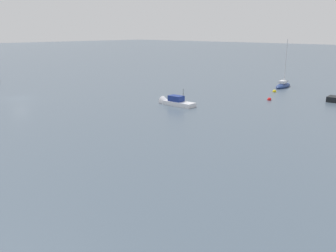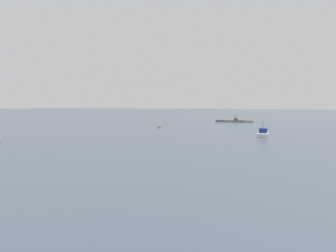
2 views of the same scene
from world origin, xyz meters
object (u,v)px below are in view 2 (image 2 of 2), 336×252
person_seated_dark_right (235,119)px  umbrella_open_black (236,116)px  person_seated_grey_left (237,119)px  mooring_buoy_mid (159,127)px  motorboat_white_near (263,134)px

person_seated_dark_right → umbrella_open_black: size_ratio=0.57×
person_seated_grey_left → person_seated_dark_right: same height
person_seated_dark_right → mooring_buoy_mid: 32.65m
motorboat_white_near → mooring_buoy_mid: 26.83m
person_seated_dark_right → umbrella_open_black: (-0.28, -0.08, 0.85)m
person_seated_grey_left → motorboat_white_near: size_ratio=0.13×
person_seated_grey_left → motorboat_white_near: motorboat_white_near is taller
person_seated_grey_left → motorboat_white_near: (-11.96, 42.20, -0.56)m
umbrella_open_black → motorboat_white_near: bearing=106.2°
person_seated_dark_right → motorboat_white_near: (-12.52, 42.06, -0.56)m
person_seated_grey_left → mooring_buoy_mid: person_seated_grey_left is taller
motorboat_white_near → person_seated_grey_left: bearing=103.0°
umbrella_open_black → person_seated_dark_right: bearing=15.0°
umbrella_open_black → mooring_buoy_mid: bearing=68.6°
person_seated_dark_right → mooring_buoy_mid: size_ratio=1.20×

